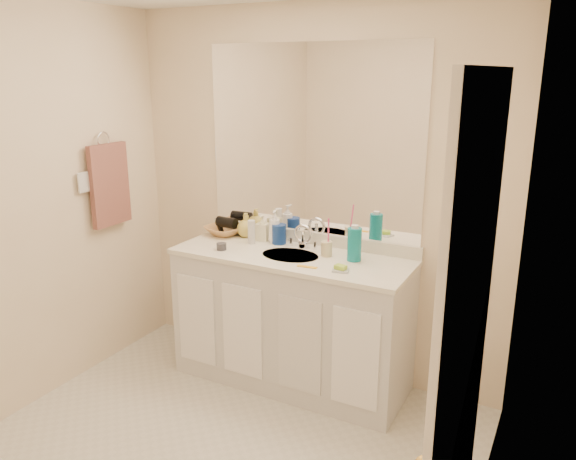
# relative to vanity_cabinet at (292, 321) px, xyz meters

# --- Properties ---
(wall_back) EXTENTS (2.60, 0.02, 2.40)m
(wall_back) POSITION_rel_vanity_cabinet_xyz_m (0.00, 0.28, 0.77)
(wall_back) COLOR beige
(wall_back) RESTS_ON floor
(wall_left) EXTENTS (0.02, 2.60, 2.40)m
(wall_left) POSITION_rel_vanity_cabinet_xyz_m (-1.30, -1.02, 0.77)
(wall_left) COLOR beige
(wall_left) RESTS_ON floor
(wall_right) EXTENTS (0.02, 2.60, 2.40)m
(wall_right) POSITION_rel_vanity_cabinet_xyz_m (1.30, -1.02, 0.77)
(wall_right) COLOR beige
(wall_right) RESTS_ON floor
(vanity_cabinet) EXTENTS (1.50, 0.55, 0.85)m
(vanity_cabinet) POSITION_rel_vanity_cabinet_xyz_m (0.00, 0.00, 0.00)
(vanity_cabinet) COLOR silver
(vanity_cabinet) RESTS_ON floor
(countertop) EXTENTS (1.52, 0.57, 0.03)m
(countertop) POSITION_rel_vanity_cabinet_xyz_m (0.00, 0.00, 0.44)
(countertop) COLOR white
(countertop) RESTS_ON vanity_cabinet
(backsplash) EXTENTS (1.52, 0.03, 0.08)m
(backsplash) POSITION_rel_vanity_cabinet_xyz_m (0.00, 0.26, 0.50)
(backsplash) COLOR silver
(backsplash) RESTS_ON countertop
(sink_basin) EXTENTS (0.37, 0.37, 0.02)m
(sink_basin) POSITION_rel_vanity_cabinet_xyz_m (0.00, -0.02, 0.44)
(sink_basin) COLOR beige
(sink_basin) RESTS_ON countertop
(faucet) EXTENTS (0.02, 0.02, 0.11)m
(faucet) POSITION_rel_vanity_cabinet_xyz_m (0.00, 0.16, 0.51)
(faucet) COLOR silver
(faucet) RESTS_ON countertop
(mirror) EXTENTS (1.48, 0.01, 1.20)m
(mirror) POSITION_rel_vanity_cabinet_xyz_m (0.00, 0.27, 1.14)
(mirror) COLOR white
(mirror) RESTS_ON wall_back
(blue_mug) EXTENTS (0.12, 0.12, 0.13)m
(blue_mug) POSITION_rel_vanity_cabinet_xyz_m (-0.18, 0.16, 0.52)
(blue_mug) COLOR navy
(blue_mug) RESTS_ON countertop
(tan_cup) EXTENTS (0.09, 0.09, 0.09)m
(tan_cup) POSITION_rel_vanity_cabinet_xyz_m (0.21, 0.07, 0.50)
(tan_cup) COLOR beige
(tan_cup) RESTS_ON countertop
(toothbrush) EXTENTS (0.02, 0.04, 0.19)m
(toothbrush) POSITION_rel_vanity_cabinet_xyz_m (0.22, 0.07, 0.60)
(toothbrush) COLOR #FF438D
(toothbrush) RESTS_ON tan_cup
(mouthwash_bottle) EXTENTS (0.11, 0.11, 0.20)m
(mouthwash_bottle) POSITION_rel_vanity_cabinet_xyz_m (0.39, 0.07, 0.56)
(mouthwash_bottle) COLOR #0C7E90
(mouthwash_bottle) RESTS_ON countertop
(soap_dish) EXTENTS (0.11, 0.10, 0.01)m
(soap_dish) POSITION_rel_vanity_cabinet_xyz_m (0.39, -0.14, 0.46)
(soap_dish) COLOR silver
(soap_dish) RESTS_ON countertop
(green_soap) EXTENTS (0.07, 0.06, 0.02)m
(green_soap) POSITION_rel_vanity_cabinet_xyz_m (0.39, -0.14, 0.48)
(green_soap) COLOR #A3D534
(green_soap) RESTS_ON soap_dish
(orange_comb) EXTENTS (0.12, 0.04, 0.01)m
(orange_comb) POSITION_rel_vanity_cabinet_xyz_m (0.19, -0.17, 0.46)
(orange_comb) COLOR yellow
(orange_comb) RESTS_ON countertop
(dark_jar) EXTENTS (0.08, 0.08, 0.04)m
(dark_jar) POSITION_rel_vanity_cabinet_xyz_m (-0.44, -0.13, 0.48)
(dark_jar) COLOR #3C3B43
(dark_jar) RESTS_ON countertop
(extra_white_bottle) EXTENTS (0.06, 0.06, 0.16)m
(extra_white_bottle) POSITION_rel_vanity_cabinet_xyz_m (-0.34, 0.08, 0.53)
(extra_white_bottle) COLOR silver
(extra_white_bottle) RESTS_ON countertop
(soap_bottle_white) EXTENTS (0.11, 0.11, 0.22)m
(soap_bottle_white) POSITION_rel_vanity_cabinet_xyz_m (-0.22, 0.17, 0.56)
(soap_bottle_white) COLOR white
(soap_bottle_white) RESTS_ON countertop
(soap_bottle_cream) EXTENTS (0.09, 0.09, 0.17)m
(soap_bottle_cream) POSITION_rel_vanity_cabinet_xyz_m (-0.32, 0.18, 0.54)
(soap_bottle_cream) COLOR #FBF7CD
(soap_bottle_cream) RESTS_ON countertop
(soap_bottle_yellow) EXTENTS (0.15, 0.15, 0.17)m
(soap_bottle_yellow) POSITION_rel_vanity_cabinet_xyz_m (-0.46, 0.20, 0.54)
(soap_bottle_yellow) COLOR #CFBB50
(soap_bottle_yellow) RESTS_ON countertop
(wicker_basket) EXTENTS (0.31, 0.31, 0.06)m
(wicker_basket) POSITION_rel_vanity_cabinet_xyz_m (-0.62, 0.17, 0.49)
(wicker_basket) COLOR #B37E48
(wicker_basket) RESTS_ON countertop
(hair_dryer) EXTENTS (0.15, 0.08, 0.07)m
(hair_dryer) POSITION_rel_vanity_cabinet_xyz_m (-0.60, 0.17, 0.54)
(hair_dryer) COLOR black
(hair_dryer) RESTS_ON wicker_basket
(towel_ring) EXTENTS (0.01, 0.11, 0.11)m
(towel_ring) POSITION_rel_vanity_cabinet_xyz_m (-1.27, -0.25, 1.12)
(towel_ring) COLOR silver
(towel_ring) RESTS_ON wall_left
(hand_towel) EXTENTS (0.04, 0.32, 0.55)m
(hand_towel) POSITION_rel_vanity_cabinet_xyz_m (-1.25, -0.25, 0.82)
(hand_towel) COLOR brown
(hand_towel) RESTS_ON towel_ring
(switch_plate) EXTENTS (0.01, 0.08, 0.13)m
(switch_plate) POSITION_rel_vanity_cabinet_xyz_m (-1.27, -0.45, 0.88)
(switch_plate) COLOR silver
(switch_plate) RESTS_ON wall_left
(door) EXTENTS (0.02, 0.82, 2.00)m
(door) POSITION_rel_vanity_cabinet_xyz_m (1.29, -1.32, 0.57)
(door) COLOR white
(door) RESTS_ON floor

